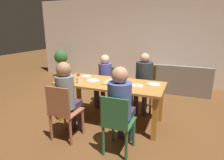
# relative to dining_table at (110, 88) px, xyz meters

# --- Properties ---
(ground_plane) EXTENTS (20.00, 20.00, 0.00)m
(ground_plane) POSITION_rel_dining_table_xyz_m (0.00, 0.00, -0.67)
(ground_plane) COLOR brown
(back_wall) EXTENTS (7.91, 0.12, 2.70)m
(back_wall) POSITION_rel_dining_table_xyz_m (0.00, 3.00, 0.68)
(back_wall) COLOR #F0D9C8
(back_wall) RESTS_ON ground
(dining_table) EXTENTS (1.97, 0.85, 0.78)m
(dining_table) POSITION_rel_dining_table_xyz_m (0.00, 0.00, 0.00)
(dining_table) COLOR #B47936
(dining_table) RESTS_ON ground
(chair_0) EXTENTS (0.42, 0.43, 0.86)m
(chair_0) POSITION_rel_dining_table_xyz_m (-0.43, 0.83, -0.19)
(chair_0) COLOR #2F613C
(chair_0) RESTS_ON ground
(person_0) EXTENTS (0.30, 0.49, 1.17)m
(person_0) POSITION_rel_dining_table_xyz_m (-0.43, 0.69, 0.02)
(person_0) COLOR #43354C
(person_0) RESTS_ON ground
(chair_1) EXTENTS (0.40, 0.43, 0.89)m
(chair_1) POSITION_rel_dining_table_xyz_m (0.47, -0.89, -0.18)
(chair_1) COLOR #2C6336
(chair_1) RESTS_ON ground
(person_1) EXTENTS (0.33, 0.53, 1.26)m
(person_1) POSITION_rel_dining_table_xyz_m (0.47, -0.75, 0.08)
(person_1) COLOR #302F3F
(person_1) RESTS_ON ground
(chair_2) EXTENTS (0.45, 0.45, 0.96)m
(chair_2) POSITION_rel_dining_table_xyz_m (0.47, 0.86, -0.14)
(chair_2) COLOR brown
(chair_2) RESTS_ON ground
(person_2) EXTENTS (0.36, 0.52, 1.25)m
(person_2) POSITION_rel_dining_table_xyz_m (0.47, 0.71, 0.07)
(person_2) COLOR #3E2C40
(person_2) RESTS_ON ground
(chair_3) EXTENTS (0.42, 0.42, 0.92)m
(chair_3) POSITION_rel_dining_table_xyz_m (-0.43, -0.88, -0.16)
(chair_3) COLOR #9B5C3C
(chair_3) RESTS_ON ground
(person_3) EXTENTS (0.28, 0.47, 1.26)m
(person_3) POSITION_rel_dining_table_xyz_m (-0.43, -0.74, 0.08)
(person_3) COLOR #3D2E41
(person_3) RESTS_ON ground
(pizza_box_0) EXTENTS (0.37, 0.37, 0.03)m
(pizza_box_0) POSITION_rel_dining_table_xyz_m (0.10, -0.01, 0.12)
(pizza_box_0) COLOR tan
(pizza_box_0) RESTS_ON dining_table
(plate_0) EXTENTS (0.24, 0.24, 0.01)m
(plate_0) POSITION_rel_dining_table_xyz_m (-0.35, -0.00, 0.11)
(plate_0) COLOR white
(plate_0) RESTS_ON dining_table
(plate_1) EXTENTS (0.21, 0.21, 0.03)m
(plate_1) POSITION_rel_dining_table_xyz_m (0.52, -0.02, 0.12)
(plate_1) COLOR white
(plate_1) RESTS_ON dining_table
(plate_2) EXTENTS (0.23, 0.23, 0.01)m
(plate_2) POSITION_rel_dining_table_xyz_m (0.78, 0.17, 0.11)
(plate_2) COLOR white
(plate_2) RESTS_ON dining_table
(plate_3) EXTENTS (0.20, 0.20, 0.01)m
(plate_3) POSITION_rel_dining_table_xyz_m (-0.64, 0.23, 0.11)
(plate_3) COLOR white
(plate_3) RESTS_ON dining_table
(drinking_glass_0) EXTENTS (0.07, 0.07, 0.11)m
(drinking_glass_0) POSITION_rel_dining_table_xyz_m (-0.52, -0.25, 0.16)
(drinking_glass_0) COLOR silver
(drinking_glass_0) RESTS_ON dining_table
(drinking_glass_1) EXTENTS (0.06, 0.06, 0.12)m
(drinking_glass_1) POSITION_rel_dining_table_xyz_m (-0.65, -0.03, 0.17)
(drinking_glass_1) COLOR #BE4D33
(drinking_glass_1) RESTS_ON dining_table
(drinking_glass_2) EXTENTS (0.07, 0.07, 0.12)m
(drinking_glass_2) POSITION_rel_dining_table_xyz_m (0.42, -0.30, 0.17)
(drinking_glass_2) COLOR #BA472B
(drinking_glass_2) RESTS_ON dining_table
(couch) EXTENTS (1.80, 0.83, 0.79)m
(couch) POSITION_rel_dining_table_xyz_m (1.05, 2.34, -0.39)
(couch) COLOR gray
(couch) RESTS_ON ground
(potted_plant) EXTENTS (0.46, 0.46, 1.00)m
(potted_plant) POSITION_rel_dining_table_xyz_m (-2.91, 2.46, -0.07)
(potted_plant) COLOR gray
(potted_plant) RESTS_ON ground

